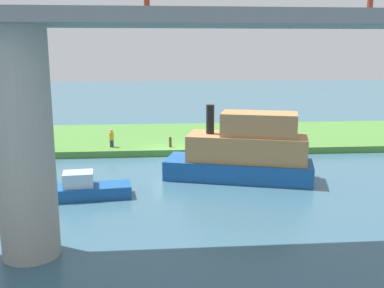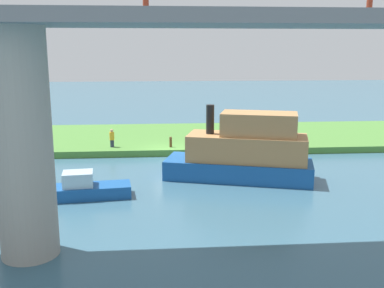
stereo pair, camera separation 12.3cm
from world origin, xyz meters
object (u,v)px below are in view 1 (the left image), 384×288
person_on_bank (112,138)px  houseboat_blue (244,152)px  mooring_post (170,142)px  pontoon_yellow (87,188)px  bridge_pylon (24,146)px

person_on_bank → houseboat_blue: (-8.64, 7.59, 0.47)m
person_on_bank → mooring_post: 4.47m
mooring_post → pontoon_yellow: 11.10m
person_on_bank → mooring_post: (-4.44, 0.39, -0.31)m
person_on_bank → houseboat_blue: size_ratio=0.15×
bridge_pylon → person_on_bank: bearing=-95.1°
bridge_pylon → pontoon_yellow: (-1.16, -6.69, -3.79)m
bridge_pylon → person_on_bank: (-1.53, -17.08, -3.11)m
bridge_pylon → mooring_post: bearing=-109.7°
mooring_post → houseboat_blue: bearing=120.3°
bridge_pylon → mooring_post: size_ratio=11.06×
mooring_post → pontoon_yellow: bearing=64.3°
bridge_pylon → pontoon_yellow: 7.78m
bridge_pylon → houseboat_blue: bridge_pylon is taller
bridge_pylon → houseboat_blue: size_ratio=0.93×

